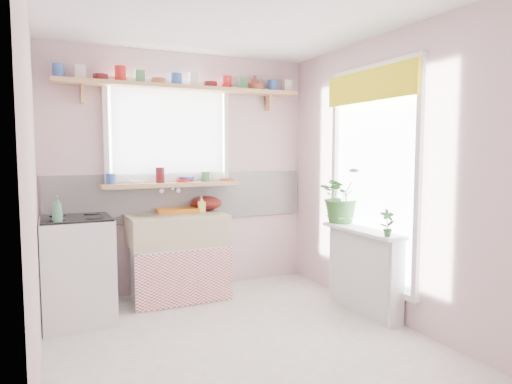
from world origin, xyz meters
name	(u,v)px	position (x,y,z in m)	size (l,w,h in m)	color
room	(270,162)	(0.66, 0.86, 1.37)	(3.20, 3.20, 3.20)	white
sink_unit	(178,256)	(-0.15, 1.29, 0.43)	(0.95, 0.65, 1.11)	white
cooker	(78,269)	(-1.10, 1.05, 0.46)	(0.58, 0.58, 0.93)	white
radiator_ledge	(364,269)	(1.30, 0.20, 0.40)	(0.22, 0.95, 0.78)	white
windowsill	(172,184)	(-0.15, 1.48, 1.14)	(1.40, 0.22, 0.04)	tan
pine_shelf	(185,88)	(0.00, 1.47, 2.12)	(2.52, 0.24, 0.04)	tan
shelf_crockery	(185,81)	(0.00, 1.47, 2.20)	(2.47, 0.11, 0.12)	#3359A5
sill_crockery	(167,177)	(-0.20, 1.48, 1.21)	(1.35, 0.11, 0.12)	#3359A5
dish_tray	(177,210)	(-0.10, 1.50, 0.87)	(0.42, 0.31, 0.04)	orange
colander	(206,203)	(0.22, 1.50, 0.93)	(0.33, 0.33, 0.15)	#53100E
jade_plant	(342,195)	(1.33, 0.60, 1.05)	(0.49, 0.42, 0.54)	#346B2B
fruit_bowl	(342,219)	(1.33, 0.60, 0.81)	(0.27, 0.27, 0.07)	white
herb_pot	(387,223)	(1.21, -0.20, 0.89)	(0.12, 0.08, 0.23)	#2C6026
soap_bottle_sink	(202,204)	(0.13, 1.37, 0.93)	(0.08, 0.08, 0.17)	#E7DF66
sill_cup	(206,176)	(0.24, 1.54, 1.21)	(0.13, 0.13, 0.11)	beige
sill_bowl	(186,179)	(0.01, 1.54, 1.19)	(0.17, 0.17, 0.05)	#364FB2
shelf_vase	(255,83)	(0.81, 1.53, 2.22)	(0.16, 0.16, 0.17)	brown
cooker_bottle	(57,209)	(-1.25, 0.83, 1.02)	(0.08, 0.08, 0.21)	#41835B
fruit	(342,213)	(1.34, 0.61, 0.87)	(0.20, 0.14, 0.10)	orange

